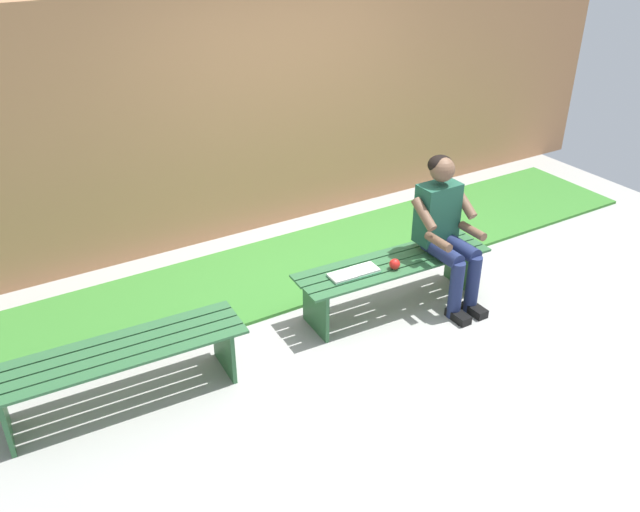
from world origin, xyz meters
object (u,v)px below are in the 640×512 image
object	(u,v)px
person_seated	(446,227)
book_open	(354,273)
apple	(395,264)
bench_near	(393,272)
bench_far	(119,362)

from	to	relation	value
person_seated	book_open	size ratio (longest dim) A/B	2.95
person_seated	apple	xyz separation A→B (m)	(0.50, -0.00, -0.20)
bench_near	apple	size ratio (longest dim) A/B	19.34
book_open	person_seated	bearing A→B (deg)	175.91
bench_near	book_open	distance (m)	0.40
bench_near	person_seated	size ratio (longest dim) A/B	1.36
bench_near	apple	xyz separation A→B (m)	(0.07, 0.10, 0.15)
bench_far	apple	xyz separation A→B (m)	(-2.18, 0.10, 0.14)
bench_near	apple	world-z (taller)	apple
person_seated	book_open	world-z (taller)	person_seated
bench_near	apple	bearing A→B (deg)	55.48
apple	book_open	size ratio (longest dim) A/B	0.21
bench_near	bench_far	world-z (taller)	same
bench_far	book_open	bearing A→B (deg)	-179.98
bench_near	book_open	bearing A→B (deg)	-0.09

